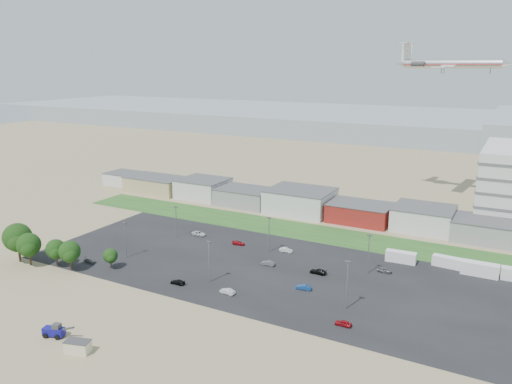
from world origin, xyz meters
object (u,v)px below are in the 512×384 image
Objects in this scene: parked_car_11 at (286,250)px; parked_car_8 at (385,270)px; telehandler at (54,330)px; parked_car_9 at (199,234)px; airliner at (451,64)px; parked_car_13 at (227,291)px; box_trailer_a at (401,257)px; parked_car_12 at (318,271)px; parked_car_3 at (178,282)px; parked_car_10 at (90,260)px; portable_shed at (78,347)px; parked_car_6 at (239,243)px; parked_car_1 at (304,287)px; tree_far_left at (18,240)px; parked_car_2 at (343,323)px; parked_car_7 at (268,263)px.

parked_car_8 is at bearing -97.37° from parked_car_11.
parked_car_9 is (-9.11, 61.69, -0.75)m from telehandler.
airliner is 11.17× the size of parked_car_13.
box_trailer_a reaches higher than parked_car_13.
telehandler is 62.36m from parked_car_9.
parked_car_12 is at bearing -131.49° from parked_car_11.
parked_car_3 is 0.95× the size of parked_car_10.
parked_car_12 is at bearing 126.65° from parked_car_3.
portable_shed is 155.20m from airliner.
parked_car_6 is at bearing -38.38° from parked_car_10.
parked_car_1 is (-14.94, -97.65, -50.49)m from airliner.
parked_car_10 reaches higher than parked_car_3.
portable_shed is 0.11× the size of airliner.
box_trailer_a is 31.92m from parked_car_1.
parked_car_3 is 51.45m from parked_car_8.
parked_car_8 is 57.19m from parked_car_9.
parked_car_11 is (-13.76, 19.91, 0.01)m from parked_car_1.
portable_shed is at bearing -131.85° from parked_car_10.
tree_far_left reaches higher than portable_shed.
parked_car_12 reaches higher than parked_car_2.
tree_far_left is at bearing 121.10° from parked_car_10.
parked_car_8 reaches higher than parked_car_2.
parked_car_10 is at bearing 26.62° from tree_far_left.
telehandler is 77.41m from parked_car_8.
telehandler is 0.16× the size of airliner.
parked_car_12 is (33.66, 51.91, -0.75)m from telehandler.
portable_shed is 82.51m from box_trailer_a.
parked_car_7 is (11.89, 52.54, -0.55)m from portable_shed.
parked_car_7 is at bearing -108.37° from parked_car_9.
parked_car_13 is at bearing -3.77° from parked_car_7.
telehandler is at bearing 152.36° from portable_shed.
parked_car_7 reaches higher than parked_car_3.
parked_car_3 is at bearing 151.18° from parked_car_11.
tree_far_left is 3.22× the size of parked_car_13.
airliner reaches higher than parked_car_6.
parked_car_3 is (-27.55, -11.48, -0.06)m from parked_car_1.
tree_far_left reaches higher than parked_car_7.
parked_car_10 is (16.66, 8.35, -5.41)m from tree_far_left.
parked_car_7 reaches higher than parked_car_6.
parked_car_6 is at bearing -130.55° from parked_car_1.
box_trailer_a is 24.04m from parked_car_12.
box_trailer_a is 35.23m from parked_car_7.
parked_car_9 is at bearing -175.20° from box_trailer_a.
parked_car_7 is 0.95× the size of parked_car_10.
parked_car_1 is 1.03× the size of parked_car_8.
parked_car_6 is (-0.77, 30.07, 0.00)m from parked_car_3.
parked_car_2 is at bearing -179.76° from parked_car_8.
portable_shed is at bearing 175.57° from parked_car_6.
box_trailer_a is 85.88m from airliner.
parked_car_6 is at bearing 76.33° from portable_shed.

